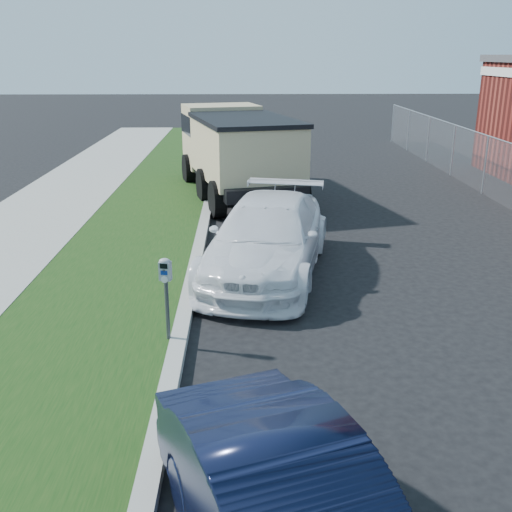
{
  "coord_description": "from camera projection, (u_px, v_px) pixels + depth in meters",
  "views": [
    {
      "loc": [
        -1.63,
        -8.45,
        4.19
      ],
      "look_at": [
        -1.4,
        1.0,
        1.0
      ],
      "focal_mm": 42.0,
      "sensor_mm": 36.0,
      "label": 1
    }
  ],
  "objects": [
    {
      "name": "ground",
      "position": [
        347.0,
        336.0,
        9.38
      ],
      "size": [
        120.0,
        120.0,
        0.0
      ],
      "primitive_type": "plane",
      "color": "black",
      "rests_on": "ground"
    },
    {
      "name": "streetside",
      "position": [
        31.0,
        288.0,
        11.12
      ],
      "size": [
        6.12,
        50.0,
        0.15
      ],
      "color": "gray",
      "rests_on": "ground"
    },
    {
      "name": "parking_meter",
      "position": [
        166.0,
        281.0,
        8.71
      ],
      "size": [
        0.2,
        0.15,
        1.29
      ],
      "rotation": [
        0.0,
        0.0,
        -0.21
      ],
      "color": "#3F4247",
      "rests_on": "ground"
    },
    {
      "name": "white_wagon",
      "position": [
        266.0,
        237.0,
        11.9
      ],
      "size": [
        3.14,
        5.44,
        1.48
      ],
      "primitive_type": "imported",
      "rotation": [
        0.0,
        0.0,
        -0.22
      ],
      "color": "white",
      "rests_on": "ground"
    },
    {
      "name": "dump_truck",
      "position": [
        236.0,
        148.0,
        18.41
      ],
      "size": [
        4.0,
        7.0,
        2.59
      ],
      "rotation": [
        0.0,
        0.0,
        0.25
      ],
      "color": "black",
      "rests_on": "ground"
    }
  ]
}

